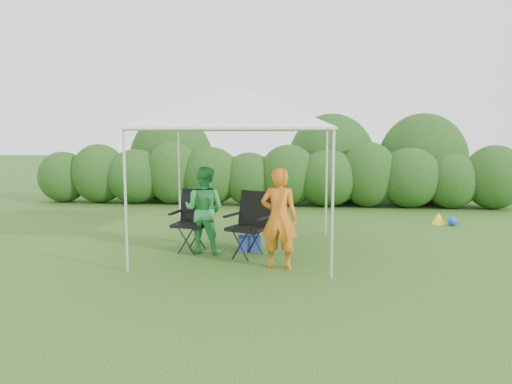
# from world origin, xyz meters

# --- Properties ---
(ground) EXTENTS (70.00, 70.00, 0.00)m
(ground) POSITION_xyz_m (0.00, 0.00, 0.00)
(ground) COLOR #39631F
(hedge) EXTENTS (13.77, 1.53, 1.80)m
(hedge) POSITION_xyz_m (0.03, 6.00, 0.83)
(hedge) COLOR #255019
(hedge) RESTS_ON ground
(canopy) EXTENTS (3.10, 3.10, 2.83)m
(canopy) POSITION_xyz_m (0.00, 0.50, 2.46)
(canopy) COLOR silver
(canopy) RESTS_ON ground
(chair_right) EXTENTS (0.81, 0.79, 1.08)m
(chair_right) POSITION_xyz_m (0.21, 0.19, 0.61)
(chair_right) COLOR black
(chair_right) RESTS_ON ground
(chair_left) EXTENTS (0.73, 0.68, 1.06)m
(chair_left) POSITION_xyz_m (-0.84, 0.48, 0.60)
(chair_left) COLOR black
(chair_left) RESTS_ON ground
(man) EXTENTS (0.59, 0.42, 1.54)m
(man) POSITION_xyz_m (0.72, -0.53, 0.77)
(man) COLOR orange
(man) RESTS_ON ground
(woman) EXTENTS (0.81, 0.69, 1.48)m
(woman) POSITION_xyz_m (-0.62, 0.33, 0.74)
(woman) COLOR green
(woman) RESTS_ON ground
(cooler) EXTENTS (0.44, 0.35, 0.34)m
(cooler) POSITION_xyz_m (0.14, 0.52, 0.17)
(cooler) COLOR #2336A0
(cooler) RESTS_ON ground
(bottle) EXTENTS (0.07, 0.07, 0.26)m
(bottle) POSITION_xyz_m (0.20, 0.48, 0.47)
(bottle) COLOR #592D0C
(bottle) RESTS_ON cooler
(lawn_toy) EXTENTS (0.52, 0.43, 0.26)m
(lawn_toy) POSITION_xyz_m (4.14, 3.48, 0.12)
(lawn_toy) COLOR yellow
(lawn_toy) RESTS_ON ground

